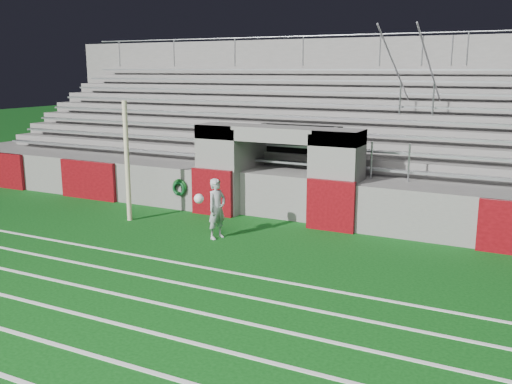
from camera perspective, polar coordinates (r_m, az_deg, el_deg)
The scene contains 6 objects.
ground at distance 13.32m, azimuth -4.30°, elevation -6.01°, with size 90.00×90.00×0.00m, color #0B4410.
field_post at distance 16.07m, azimuth -12.77°, elevation 2.98°, with size 0.13×0.13×3.33m, color beige.
field_markings at distance 9.71m, azimuth -20.20°, elevation -13.89°, with size 28.00×8.09×0.01m.
stadium_structure at distance 20.07m, azimuth 7.50°, elevation 4.47°, with size 26.00×8.48×5.42m.
goalkeeper_with_ball at distance 14.18m, azimuth -4.00°, elevation -1.63°, with size 0.71×0.72×1.52m.
hose_coil at distance 17.06m, azimuth -7.68°, elevation 0.43°, with size 0.50×0.14×0.50m.
Camera 1 is at (6.59, -10.80, 4.15)m, focal length 40.00 mm.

